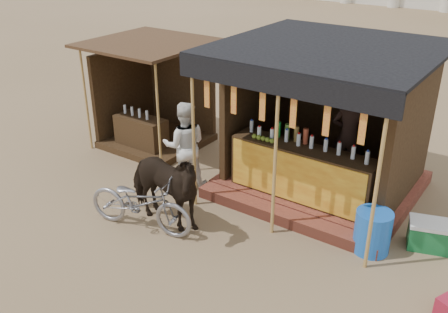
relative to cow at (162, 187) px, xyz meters
name	(u,v)px	position (x,y,z in m)	size (l,w,h in m)	color
ground	(164,258)	(0.62, -0.72, -0.71)	(120.00, 120.00, 0.00)	#846B4C
main_stall	(324,140)	(1.65, 2.64, 0.32)	(3.60, 3.61, 2.78)	brown
secondary_stall	(151,107)	(-2.55, 2.52, 0.14)	(2.40, 2.40, 2.38)	#3B2815
cow	(162,187)	(0.00, 0.00, 0.00)	(0.77, 1.68, 1.42)	black
motorbike	(140,203)	(-0.23, -0.31, -0.22)	(0.65, 1.88, 0.99)	gray
bystander	(185,145)	(-0.56, 1.28, 0.15)	(0.83, 0.65, 1.71)	silver
blue_barrel	(372,232)	(3.13, 1.28, -0.37)	(0.56, 0.56, 0.69)	blue
cooler	(429,235)	(3.85, 1.88, -0.48)	(0.74, 0.62, 0.46)	#166630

